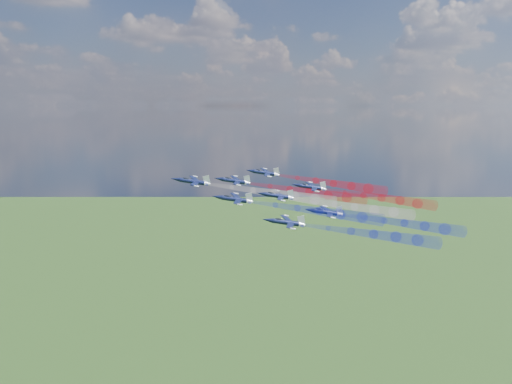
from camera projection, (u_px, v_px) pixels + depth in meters
jet_lead at (192, 182)px, 163.05m from camera, size 14.63×13.25×6.76m
trail_lead at (274, 193)px, 167.81m from camera, size 37.74×17.20×11.04m
jet_inner_left at (234, 199)px, 153.90m from camera, size 14.63×13.25×6.76m
trail_inner_left at (319, 211)px, 158.65m from camera, size 37.74×17.20×11.04m
jet_inner_right at (234, 181)px, 174.67m from camera, size 14.63×13.25×6.76m
trail_inner_right at (309, 192)px, 179.42m from camera, size 37.74×17.20×11.04m
jet_outer_left at (286, 222)px, 145.98m from camera, size 14.63×13.25×6.76m
trail_outer_left at (374, 234)px, 150.74m from camera, size 37.74×17.20×11.04m
jet_center_third at (277, 196)px, 166.20m from camera, size 14.63×13.25×6.76m
trail_center_third at (355, 207)px, 170.96m from camera, size 37.74×17.20×11.04m
jet_outer_right at (264, 173)px, 187.72m from camera, size 14.63×13.25×6.76m
trail_outer_right at (334, 183)px, 192.47m from camera, size 37.74×17.20×11.04m
jet_rear_left at (325, 212)px, 159.97m from camera, size 14.63×13.25×6.76m
trail_rear_left at (405, 223)px, 164.73m from camera, size 37.74×17.20×11.04m
jet_rear_right at (310, 187)px, 179.47m from camera, size 14.63×13.25×6.76m
trail_rear_right at (382, 198)px, 184.22m from camera, size 37.74×17.20×11.04m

